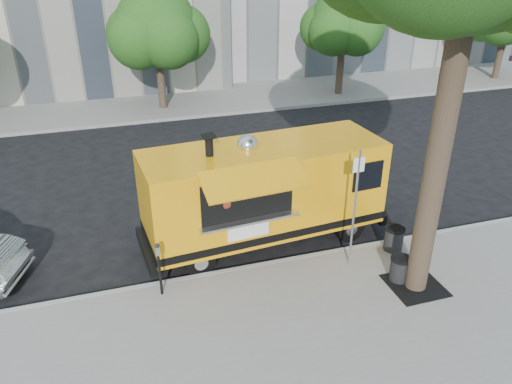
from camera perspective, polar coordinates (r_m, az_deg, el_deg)
The scene contains 13 objects.
ground at distance 13.31m, azimuth 1.49°, elevation -6.19°, with size 120.00×120.00×0.00m, color black.
sidewalk at distance 10.38m, azimuth 8.94°, elevation -17.34°, with size 60.00×6.00×0.15m, color gray.
curb at distance 12.55m, azimuth 2.87°, elevation -8.11°, with size 60.00×0.14×0.16m, color #999993.
far_sidewalk at distance 25.36m, azimuth -8.52°, elevation 10.12°, with size 60.00×5.00×0.15m, color gray.
tree_well at distance 12.23m, azimuth 17.70°, elevation -10.14°, with size 1.20×1.20×0.02m, color black.
far_tree_b at distance 23.64m, azimuth -11.32°, elevation 18.06°, with size 3.60×3.60×5.50m.
far_tree_c at distance 25.98m, azimuth 9.98°, elevation 18.67°, with size 3.24×3.24×5.21m.
far_tree_d at distance 31.88m, azimuth 26.99°, elevation 18.11°, with size 3.78×3.78×5.64m.
sign_post at distance 11.72m, azimuth 11.25°, elevation -1.20°, with size 0.28×0.06×3.00m.
parking_meter at distance 11.15m, azimuth -11.04°, elevation -7.98°, with size 0.11×0.11×1.33m.
food_truck at distance 12.81m, azimuth 0.85°, elevation 0.11°, with size 6.60×3.36×3.18m.
trash_bin_left at distance 12.15m, azimuth 16.13°, elevation -8.35°, with size 0.50×0.50×0.60m.
trash_bin_right at distance 13.21m, azimuth 15.49°, elevation -5.09°, with size 0.52×0.52×0.62m.
Camera 1 is at (-3.66, -10.54, 7.26)m, focal length 35.00 mm.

